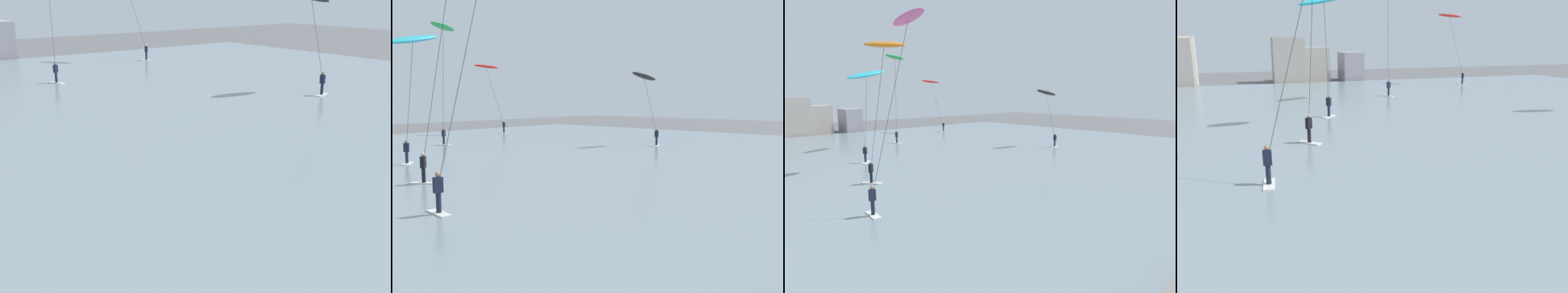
{
  "view_description": "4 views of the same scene",
  "coord_description": "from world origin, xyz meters",
  "views": [
    {
      "loc": [
        -6.83,
        2.0,
        7.31
      ],
      "look_at": [
        1.04,
        12.09,
        3.4
      ],
      "focal_mm": 47.84,
      "sensor_mm": 36.0,
      "label": 1
    },
    {
      "loc": [
        -13.33,
        3.1,
        4.53
      ],
      "look_at": [
        -0.11,
        14.38,
        2.63
      ],
      "focal_mm": 40.25,
      "sensor_mm": 36.0,
      "label": 2
    },
    {
      "loc": [
        -11.8,
        2.09,
        6.52
      ],
      "look_at": [
        -2.64,
        11.83,
        4.38
      ],
      "focal_mm": 30.21,
      "sensor_mm": 36.0,
      "label": 3
    },
    {
      "loc": [
        -5.62,
        2.58,
        5.7
      ],
      "look_at": [
        -1.42,
        14.54,
        2.33
      ],
      "focal_mm": 37.11,
      "sensor_mm": 36.0,
      "label": 4
    }
  ],
  "objects": [
    {
      "name": "kitesurfer_black",
      "position": [
        22.59,
        26.46,
        6.16
      ],
      "size": [
        3.41,
        2.89,
        7.1
      ],
      "color": "silver",
      "rests_on": "water_bay"
    }
  ]
}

